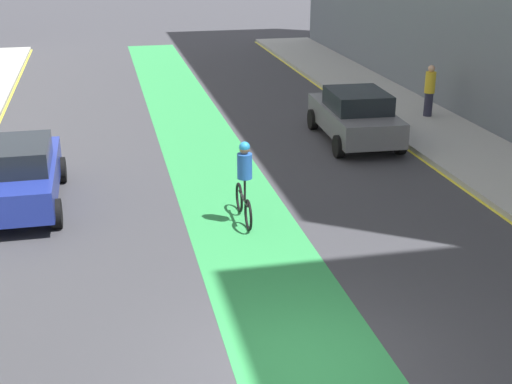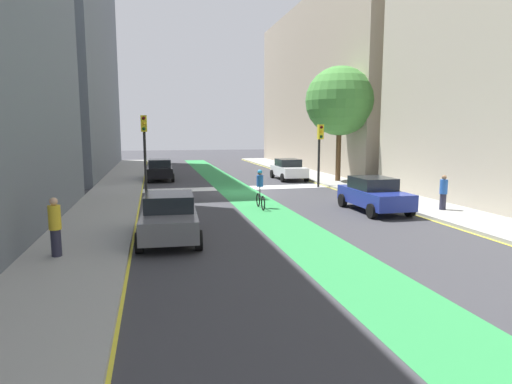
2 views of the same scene
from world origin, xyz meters
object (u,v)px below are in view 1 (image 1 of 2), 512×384
Objects in this scene: car_grey_right_far at (355,115)px; pedestrian_sidewalk_right_a at (430,90)px; car_blue_left_far at (16,174)px; cyclist_in_lane at (244,180)px.

pedestrian_sidewalk_right_a is at bearing 28.83° from car_grey_right_far.
car_blue_left_far is (-9.37, -3.25, 0.00)m from car_grey_right_far.
car_blue_left_far is 2.27× the size of cyclist_in_lane.
car_blue_left_far is at bearing -160.90° from car_grey_right_far.
car_grey_right_far is at bearing -151.17° from pedestrian_sidewalk_right_a.
cyclist_in_lane is 1.10× the size of pedestrian_sidewalk_right_a.
cyclist_in_lane reaches higher than car_grey_right_far.
cyclist_in_lane is (4.90, -2.01, 0.17)m from car_blue_left_far.
car_blue_left_far is 13.57m from pedestrian_sidewalk_right_a.
car_grey_right_far and car_blue_left_far have the same top height.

